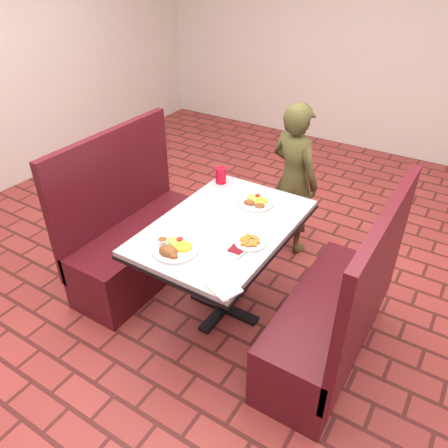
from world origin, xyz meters
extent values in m
plane|color=#A33A35|center=(0.00, 0.00, 0.00)|extent=(7.00, 7.00, 0.00)
cube|color=white|center=(0.00, 3.50, 1.40)|extent=(6.00, 0.04, 2.80)
cube|color=#ACAEB1|center=(0.00, 0.00, 0.73)|extent=(0.80, 1.20, 0.03)
cube|color=black|center=(0.00, 0.00, 0.70)|extent=(0.81, 1.21, 0.02)
cylinder|color=black|center=(0.00, 0.00, 0.36)|extent=(0.10, 0.10, 0.69)
cube|color=black|center=(0.00, 0.00, 0.01)|extent=(0.55, 0.08, 0.03)
cube|color=black|center=(0.00, 0.00, 0.01)|extent=(0.08, 0.55, 0.03)
cube|color=#55131B|center=(-0.75, 0.00, 0.23)|extent=(0.45, 1.20, 0.45)
cube|color=#55131B|center=(-0.97, 0.00, 0.70)|extent=(0.06, 1.20, 0.95)
cube|color=#55131B|center=(0.75, 0.00, 0.23)|extent=(0.45, 1.20, 0.45)
cube|color=#55131B|center=(0.97, 0.00, 0.70)|extent=(0.06, 1.20, 0.95)
imported|color=brown|center=(0.04, 1.00, 0.64)|extent=(0.54, 0.44, 1.29)
cylinder|color=white|center=(-0.09, -0.40, 0.76)|extent=(0.27, 0.27, 0.02)
ellipsoid|color=gold|center=(-0.06, -0.36, 0.79)|extent=(0.11, 0.11, 0.05)
ellipsoid|color=#90B448|center=(-0.14, -0.35, 0.78)|extent=(0.11, 0.09, 0.04)
cylinder|color=red|center=(-0.11, -0.33, 0.79)|extent=(0.04, 0.04, 0.01)
ellipsoid|color=brown|center=(-0.10, -0.45, 0.80)|extent=(0.12, 0.09, 0.07)
ellipsoid|color=brown|center=(-0.05, -0.47, 0.79)|extent=(0.07, 0.05, 0.04)
cylinder|color=white|center=(-0.17, -0.41, 0.79)|extent=(0.06, 0.06, 0.04)
cylinder|color=brown|center=(-0.17, -0.41, 0.81)|extent=(0.05, 0.05, 0.01)
cylinder|color=white|center=(0.05, 0.33, 0.76)|extent=(0.25, 0.25, 0.01)
ellipsoid|color=gold|center=(0.08, 0.36, 0.79)|extent=(0.10, 0.10, 0.04)
ellipsoid|color=#90B448|center=(0.00, 0.38, 0.78)|extent=(0.10, 0.08, 0.03)
cylinder|color=red|center=(0.03, 0.40, 0.78)|extent=(0.04, 0.04, 0.01)
ellipsoid|color=brown|center=(0.10, 0.30, 0.78)|extent=(0.07, 0.07, 0.03)
ellipsoid|color=brown|center=(0.02, 0.29, 0.79)|extent=(0.08, 0.06, 0.05)
cylinder|color=white|center=(0.25, -0.09, 0.76)|extent=(0.19, 0.19, 0.01)
cube|color=maroon|center=(0.22, -0.19, 0.75)|extent=(0.10, 0.10, 0.00)
cube|color=silver|center=(0.27, -0.21, 0.76)|extent=(0.02, 0.14, 0.00)
cylinder|color=red|center=(-0.33, 0.47, 0.81)|extent=(0.08, 0.08, 0.12)
cube|color=white|center=(0.33, -0.53, 0.76)|extent=(0.21, 0.19, 0.01)
cube|color=silver|center=(-0.09, -0.32, 0.76)|extent=(0.06, 0.17, 0.00)
cube|color=silver|center=(-0.05, -0.36, 0.76)|extent=(0.03, 0.15, 0.00)
camera|label=1|loc=(1.25, -1.99, 2.29)|focal=35.00mm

